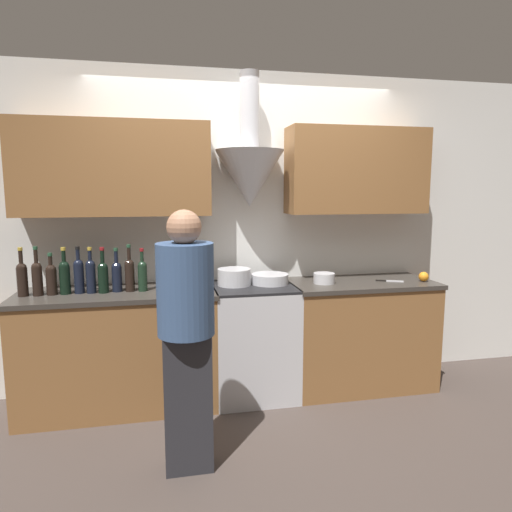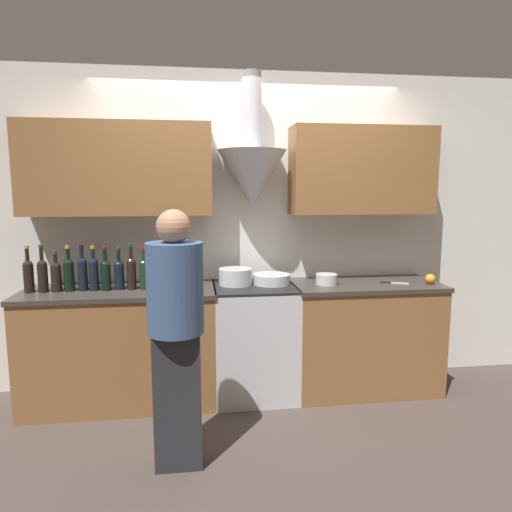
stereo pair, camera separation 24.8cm
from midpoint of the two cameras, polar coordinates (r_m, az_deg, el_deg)
ground_plane at (r=3.59m, az=2.61°, el=-19.01°), size 12.00×12.00×0.00m
wall_back at (r=3.78m, az=0.47°, el=5.73°), size 8.40×0.55×2.60m
counter_left at (r=3.70m, az=-14.58°, el=-10.85°), size 1.45×0.62×0.90m
counter_right at (r=3.96m, az=15.00°, el=-9.60°), size 1.20×0.62×0.90m
stove_range at (r=3.72m, az=1.73°, el=-10.45°), size 0.64×0.60×0.90m
wine_bottle_0 at (r=3.67m, az=-24.87°, el=-2.08°), size 0.07×0.07×0.35m
wine_bottle_1 at (r=3.64m, az=-23.39°, el=-2.05°), size 0.07×0.07×0.35m
wine_bottle_2 at (r=3.63m, az=-21.95°, el=-2.22°), size 0.07×0.07×0.30m
wine_bottle_3 at (r=3.61m, az=-20.56°, el=-2.00°), size 0.08×0.08×0.34m
wine_bottle_4 at (r=3.59m, az=-19.05°, el=-1.90°), size 0.07×0.07×0.34m
wine_bottle_5 at (r=3.57m, az=-17.76°, el=-1.96°), size 0.07×0.07×0.34m
wine_bottle_6 at (r=3.55m, az=-16.41°, el=-2.10°), size 0.07×0.07×0.34m
wine_bottle_7 at (r=3.56m, az=-14.85°, el=-2.07°), size 0.07×0.07×0.33m
wine_bottle_8 at (r=3.53m, az=-13.39°, el=-1.89°), size 0.07×0.07×0.35m
wine_bottle_9 at (r=3.52m, az=-11.90°, el=-2.04°), size 0.07×0.07×0.32m
stock_pot at (r=3.62m, az=-0.63°, el=-2.61°), size 0.26×0.26×0.13m
mixing_bowl at (r=3.66m, az=3.88°, el=-2.91°), size 0.30×0.30×0.08m
orange_fruit at (r=3.96m, az=22.63°, el=-2.67°), size 0.08×0.08×0.08m
saucepan at (r=3.70m, az=10.69°, el=-2.87°), size 0.17×0.17×0.08m
chefs_knife at (r=3.88m, az=18.71°, el=-3.22°), size 0.21×0.11×0.01m
person_foreground_left at (r=2.69m, az=-7.35°, el=-9.03°), size 0.32×0.32×1.54m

